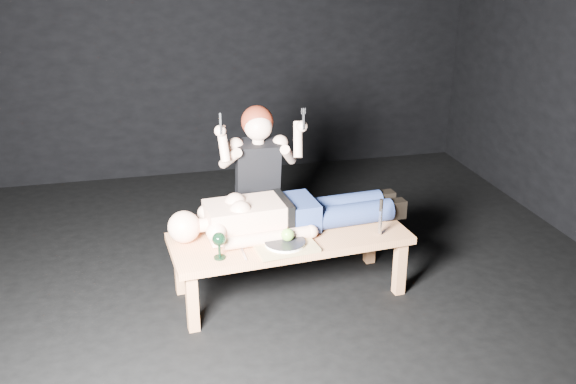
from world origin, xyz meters
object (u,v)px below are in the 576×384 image
object	(u,v)px
goblet	(219,246)
lying_man	(291,209)
table	(290,264)
serving_tray	(285,246)
carving_knife	(381,217)
kneeling_woman	(257,182)

from	to	relation	value
goblet	lying_man	bearing A→B (deg)	31.87
table	serving_tray	xyz separation A→B (m)	(-0.07, -0.17, 0.24)
goblet	carving_knife	xyz separation A→B (m)	(1.11, 0.09, 0.04)
goblet	carving_knife	bearing A→B (deg)	4.55
kneeling_woman	serving_tray	bearing A→B (deg)	-83.87
serving_tray	carving_knife	bearing A→B (deg)	3.42
lying_man	kneeling_woman	bearing A→B (deg)	105.78
kneeling_woman	carving_knife	bearing A→B (deg)	-41.19
carving_knife	goblet	bearing A→B (deg)	179.73
table	kneeling_woman	distance (m)	0.71
serving_tray	carving_knife	size ratio (longest dim) A/B	1.52
lying_man	goblet	distance (m)	0.65
kneeling_woman	carving_knife	world-z (taller)	kneeling_woman
table	carving_knife	distance (m)	0.71
table	goblet	world-z (taller)	goblet
lying_man	serving_tray	xyz separation A→B (m)	(-0.12, -0.30, -0.13)
table	lying_man	world-z (taller)	lying_man
kneeling_woman	carving_knife	xyz separation A→B (m)	(0.72, -0.69, -0.06)
lying_man	goblet	bearing A→B (deg)	-152.95
kneeling_woman	serving_tray	distance (m)	0.75
lying_man	goblet	xyz separation A→B (m)	(-0.55, -0.34, -0.05)
goblet	kneeling_woman	bearing A→B (deg)	63.38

